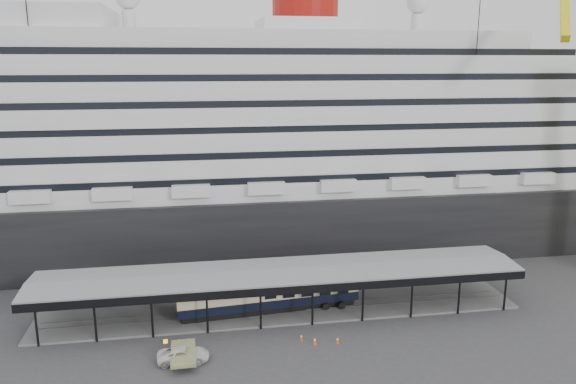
# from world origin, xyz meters

# --- Properties ---
(ground) EXTENTS (200.00, 200.00, 0.00)m
(ground) POSITION_xyz_m (0.00, 0.00, 0.00)
(ground) COLOR #39393C
(ground) RESTS_ON ground
(cruise_ship) EXTENTS (130.00, 30.00, 43.90)m
(cruise_ship) POSITION_xyz_m (0.05, 32.00, 18.35)
(cruise_ship) COLOR black
(cruise_ship) RESTS_ON ground
(platform_canopy) EXTENTS (56.00, 9.18, 5.30)m
(platform_canopy) POSITION_xyz_m (0.00, 5.00, 2.36)
(platform_canopy) COLOR slate
(platform_canopy) RESTS_ON ground
(port_truck) EXTENTS (5.10, 2.44, 1.40)m
(port_truck) POSITION_xyz_m (-11.17, -4.66, 0.70)
(port_truck) COLOR white
(port_truck) RESTS_ON ground
(pullman_carriage) EXTENTS (21.46, 4.75, 20.90)m
(pullman_carriage) POSITION_xyz_m (-1.42, 5.00, 2.55)
(pullman_carriage) COLOR black
(pullman_carriage) RESTS_ON ground
(traffic_cone_left) EXTENTS (0.42, 0.42, 0.69)m
(traffic_cone_left) POSITION_xyz_m (1.00, -2.33, 0.34)
(traffic_cone_left) COLOR #EE470D
(traffic_cone_left) RESTS_ON ground
(traffic_cone_mid) EXTENTS (0.49, 0.49, 0.73)m
(traffic_cone_mid) POSITION_xyz_m (4.61, -3.61, 0.36)
(traffic_cone_mid) COLOR #E1550C
(traffic_cone_mid) RESTS_ON ground
(traffic_cone_right) EXTENTS (0.46, 0.46, 0.78)m
(traffic_cone_right) POSITION_xyz_m (2.24, -3.41, 0.39)
(traffic_cone_right) COLOR #F05C0D
(traffic_cone_right) RESTS_ON ground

